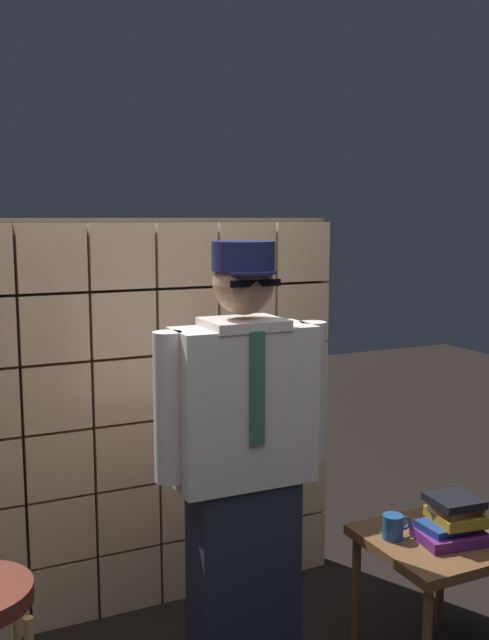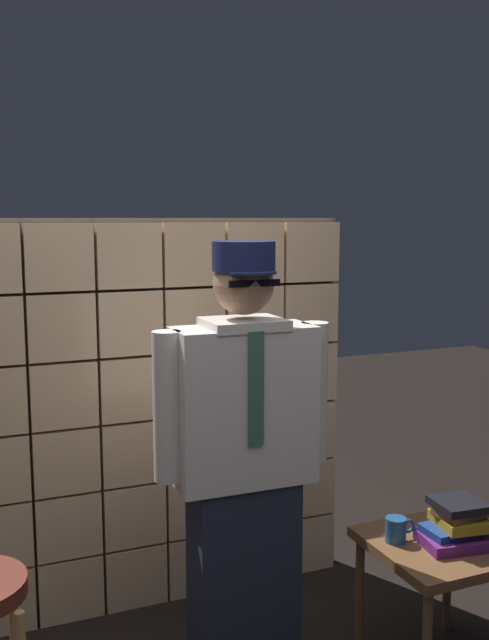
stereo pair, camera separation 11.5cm
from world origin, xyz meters
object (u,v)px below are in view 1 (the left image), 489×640
at_px(coffee_mug, 393,527).
at_px(standing_person, 243,463).
at_px(side_table, 436,555).
at_px(book_stack, 453,521).

bearing_deg(coffee_mug, standing_person, 165.63).
height_order(side_table, coffee_mug, coffee_mug).
xyz_separation_m(book_stack, coffee_mug, (-0.20, 0.11, -0.03)).
relative_size(book_stack, coffee_mug, 2.23).
xyz_separation_m(side_table, book_stack, (0.04, -0.04, 0.15)).
xyz_separation_m(standing_person, book_stack, (0.77, -0.25, -0.27)).
distance_m(standing_person, coffee_mug, 0.66).
bearing_deg(standing_person, side_table, -15.34).
distance_m(standing_person, side_table, 0.87).
height_order(book_stack, coffee_mug, book_stack).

